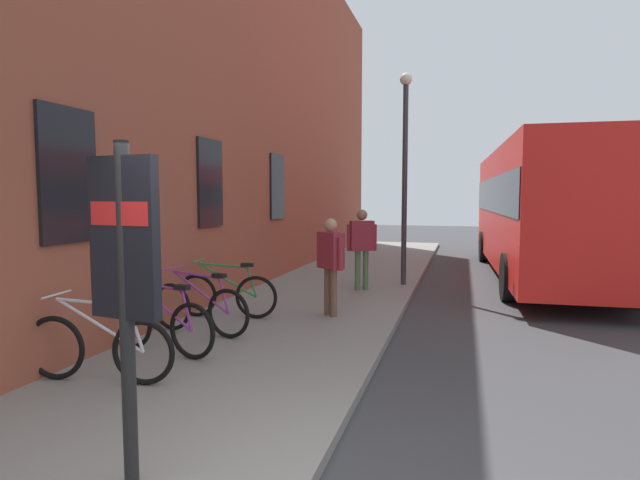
% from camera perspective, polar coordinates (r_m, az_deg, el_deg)
% --- Properties ---
extents(ground, '(60.00, 60.00, 0.00)m').
position_cam_1_polar(ground, '(9.28, 15.37, -8.73)').
color(ground, '#38383A').
extents(sidewalk_pavement, '(24.00, 3.50, 0.12)m').
position_cam_1_polar(sidewalk_pavement, '(11.55, 1.61, -5.58)').
color(sidewalk_pavement, gray).
rests_on(sidewalk_pavement, ground).
extents(station_facade, '(22.00, 0.65, 9.58)m').
position_cam_1_polar(station_facade, '(13.21, -6.26, 16.32)').
color(station_facade, brown).
rests_on(station_facade, ground).
extents(bicycle_mid_rack, '(0.48, 1.76, 0.97)m').
position_cam_1_polar(bicycle_mid_rack, '(6.18, -23.42, -10.93)').
color(bicycle_mid_rack, black).
rests_on(bicycle_mid_rack, sidewalk_pavement).
extents(bicycle_leaning_wall, '(0.55, 1.74, 0.97)m').
position_cam_1_polar(bicycle_leaning_wall, '(6.99, -17.28, -8.93)').
color(bicycle_leaning_wall, black).
rests_on(bicycle_leaning_wall, sidewalk_pavement).
extents(bicycle_far_end, '(0.51, 1.75, 0.97)m').
position_cam_1_polar(bicycle_far_end, '(7.81, -13.27, -7.40)').
color(bicycle_far_end, black).
rests_on(bicycle_far_end, sidewalk_pavement).
extents(bicycle_under_window, '(0.48, 1.76, 0.97)m').
position_cam_1_polar(bicycle_under_window, '(8.77, -10.39, -6.01)').
color(bicycle_under_window, black).
rests_on(bicycle_under_window, sidewalk_pavement).
extents(transit_info_sign, '(0.16, 0.56, 2.40)m').
position_cam_1_polar(transit_info_sign, '(3.70, -20.92, -2.12)').
color(transit_info_sign, black).
rests_on(transit_info_sign, sidewalk_pavement).
extents(city_bus, '(10.58, 2.92, 3.35)m').
position_cam_1_polar(city_bus, '(14.59, 23.57, 3.53)').
color(city_bus, red).
rests_on(city_bus, ground).
extents(pedestrian_by_facade, '(0.43, 0.62, 1.76)m').
position_cam_1_polar(pedestrian_by_facade, '(11.13, 4.68, -0.11)').
color(pedestrian_by_facade, '#4C724C').
rests_on(pedestrian_by_facade, sidewalk_pavement).
extents(pedestrian_crossing_street, '(0.48, 0.52, 1.66)m').
position_cam_1_polar(pedestrian_crossing_street, '(8.66, 1.19, -1.88)').
color(pedestrian_crossing_street, brown).
rests_on(pedestrian_crossing_street, sidewalk_pavement).
extents(street_lamp, '(0.28, 0.28, 4.81)m').
position_cam_1_polar(street_lamp, '(11.94, 9.46, 8.84)').
color(street_lamp, '#333338').
rests_on(street_lamp, sidewalk_pavement).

